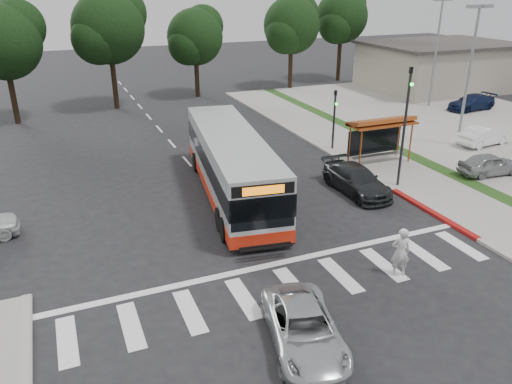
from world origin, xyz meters
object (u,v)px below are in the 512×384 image
transit_bus (231,166)px  pedestrian (401,252)px  silver_suv_south (304,328)px  dark_sedan (356,180)px

transit_bus → pedestrian: transit_bus is taller
silver_suv_south → dark_sedan: bearing=62.8°
pedestrian → silver_suv_south: 5.69m
silver_suv_south → pedestrian: bearing=35.5°
transit_bus → silver_suv_south: (-1.98, -11.93, -1.03)m
transit_bus → silver_suv_south: size_ratio=2.85×
transit_bus → pedestrian: (3.27, -9.76, -0.65)m
transit_bus → silver_suv_south: transit_bus is taller
transit_bus → dark_sedan: (6.27, -2.17, -0.96)m
pedestrian → dark_sedan: pedestrian is taller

